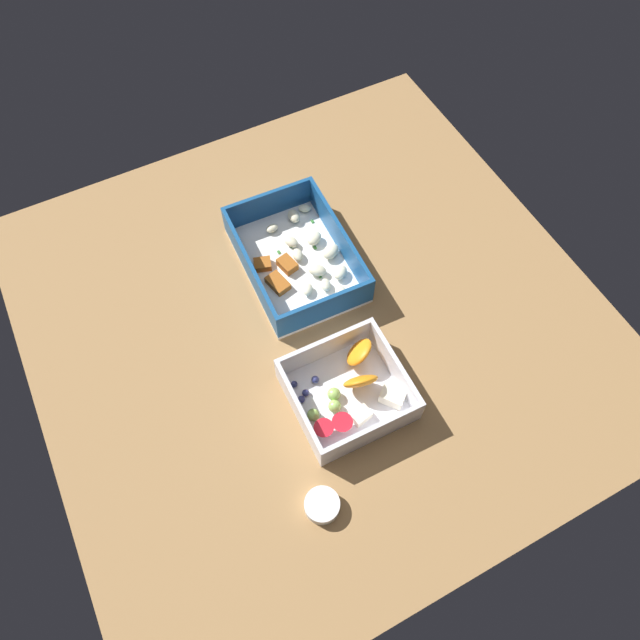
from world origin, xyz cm
name	(u,v)px	position (x,y,z in cm)	size (l,w,h in cm)	color
table_surface	(315,320)	(0.00, 0.00, 1.00)	(80.00, 80.00, 2.00)	#9E7547
pasta_container	(297,258)	(9.40, -1.73, 3.70)	(22.32, 16.09, 5.62)	white
fruit_bowl	(349,392)	(-13.40, 1.77, 3.85)	(14.45, 15.09, 5.54)	white
paper_cup_liner	(322,505)	(-24.64, 11.64, 2.89)	(4.40, 4.40, 1.78)	white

